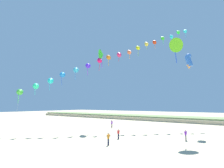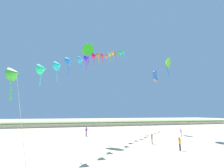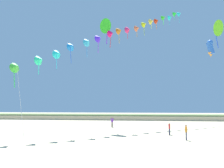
% 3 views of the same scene
% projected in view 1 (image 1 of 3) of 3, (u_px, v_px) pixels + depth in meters
% --- Properties ---
extents(ground_plane, '(240.00, 240.00, 0.00)m').
position_uv_depth(ground_plane, '(61.00, 143.00, 24.11)').
color(ground_plane, beige).
extents(dune_ridge, '(120.00, 12.06, 1.43)m').
position_uv_depth(dune_ridge, '(166.00, 118.00, 58.87)').
color(dune_ridge, '#BFAE8B').
rests_on(dune_ridge, ground).
extents(person_near_left, '(0.22, 0.57, 1.62)m').
position_uv_depth(person_near_left, '(108.00, 138.00, 22.59)').
color(person_near_left, '#282D4C').
rests_on(person_near_left, ground).
extents(person_near_right, '(0.33, 0.52, 1.57)m').
position_uv_depth(person_near_right, '(186.00, 134.00, 25.49)').
color(person_near_right, gray).
rests_on(person_near_right, ground).
extents(person_mid_center, '(0.30, 0.51, 1.52)m').
position_uv_depth(person_mid_center, '(118.00, 133.00, 26.82)').
color(person_mid_center, '#282D4C').
rests_on(person_mid_center, ground).
extents(person_far_left, '(0.60, 0.24, 1.71)m').
position_uv_depth(person_far_left, '(112.00, 123.00, 40.02)').
color(person_far_left, '#726656').
rests_on(person_far_left, ground).
extents(kite_banner_string, '(22.44, 35.35, 25.89)m').
position_uv_depth(kite_banner_string, '(120.00, 54.00, 39.18)').
color(kite_banner_string, green).
extents(large_kite_low_lead, '(1.57, 1.19, 2.98)m').
position_uv_depth(large_kite_low_lead, '(189.00, 61.00, 33.14)').
color(large_kite_low_lead, blue).
extents(large_kite_mid_trail, '(2.66, 2.29, 4.20)m').
position_uv_depth(large_kite_mid_trail, '(102.00, 55.00, 39.30)').
color(large_kite_mid_trail, '#30CF21').
extents(large_kite_high_solo, '(2.64, 2.54, 4.29)m').
position_uv_depth(large_kite_high_solo, '(175.00, 45.00, 28.71)').
color(large_kite_high_solo, '#68D61D').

